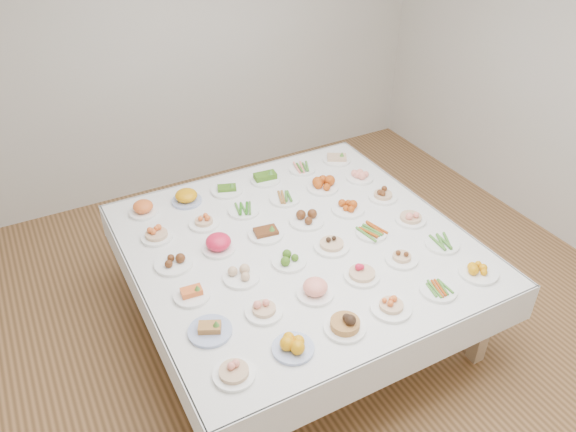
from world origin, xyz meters
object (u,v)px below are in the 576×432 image
dish_18 (173,260)px  dish_35 (337,157)px  dish_0 (234,369)px  display_table (298,250)px

dish_18 → dish_35: size_ratio=1.07×
dish_0 → dish_18: bearing=89.1°
display_table → dish_0: 1.22m
display_table → dish_18: (-0.84, 0.17, 0.11)m
dish_18 → dish_35: 1.83m
dish_18 → dish_35: bearing=21.9°
display_table → dish_35: 1.21m
dish_0 → dish_18: dish_0 is taller
display_table → dish_18: size_ratio=8.99×
dish_0 → dish_35: bearing=44.9°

